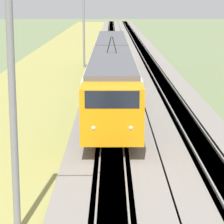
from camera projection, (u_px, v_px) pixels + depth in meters
ballast_main at (112, 66)px, 57.60m from camera, size 240.00×4.40×0.30m
ballast_adjacent at (151, 66)px, 57.60m from camera, size 240.00×4.40×0.30m
track_main at (112, 66)px, 57.59m from camera, size 240.00×1.57×0.45m
track_adjacent at (151, 66)px, 57.60m from camera, size 240.00×1.57×0.45m
grass_verge at (56, 67)px, 57.61m from camera, size 240.00×9.81×0.12m
passenger_train at (112, 64)px, 41.81m from camera, size 38.84×2.92×4.84m
catenary_mast_near at (14, 92)px, 15.56m from camera, size 0.22×2.56×8.83m
catenary_mast_mid at (84, 26)px, 56.03m from camera, size 0.22×2.56×8.72m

